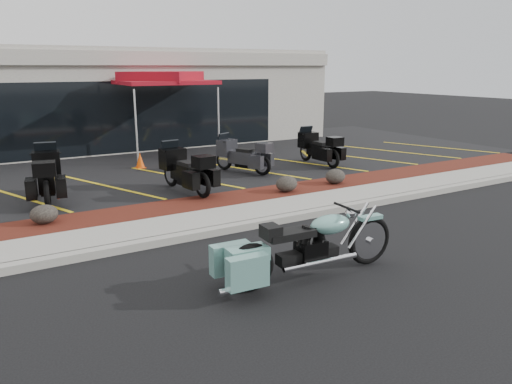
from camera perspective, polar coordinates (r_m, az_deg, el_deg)
ground at (r=10.05m, az=4.13°, el=-5.10°), size 90.00×90.00×0.00m
curb at (r=10.73m, az=1.40°, el=-3.37°), size 24.00×0.25×0.15m
sidewalk at (r=11.31m, az=-0.48°, el=-2.46°), size 24.00×1.20×0.15m
mulch_bed at (r=12.32m, az=-3.29°, el=-1.06°), size 24.00×1.20×0.16m
upper_lot at (r=17.18m, az=-11.64°, el=3.01°), size 26.00×9.60×0.15m
dealership_building at (r=22.93m, az=-17.16°, el=10.29°), size 18.00×8.16×4.00m
boulder_left at (r=11.15m, az=-23.06°, el=-2.34°), size 0.56×0.46×0.39m
boulder_mid at (r=12.90m, az=3.52°, el=0.94°), size 0.58×0.48×0.41m
boulder_right at (r=13.94m, az=9.05°, el=1.78°), size 0.58×0.48×0.41m
hero_cruiser at (r=8.69m, az=12.83°, el=-4.62°), size 3.24×0.98×1.13m
touring_black_front at (r=13.73m, az=-22.74°, el=2.58°), size 1.24×2.39×1.33m
touring_black_mid at (r=13.59m, az=-9.73°, el=3.25°), size 1.11×2.27×1.27m
touring_grey at (r=15.64m, az=-3.68°, el=4.64°), size 1.52×2.13×1.16m
touring_black_rear at (r=17.20m, az=5.73°, el=5.53°), size 0.83×2.08×1.20m
traffic_cone at (r=16.37m, az=-13.11°, el=3.56°), size 0.34×0.34×0.50m
popup_canopy at (r=18.59m, az=-10.73°, el=12.54°), size 3.56×3.56×2.99m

